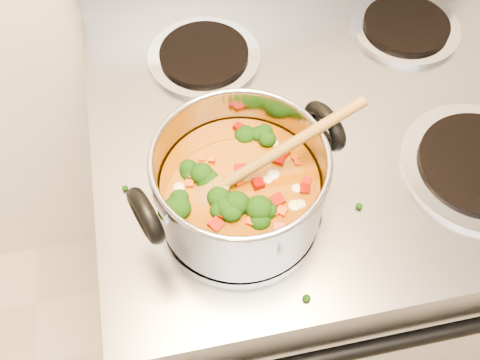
% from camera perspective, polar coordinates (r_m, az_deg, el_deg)
% --- Properties ---
extents(electric_range, '(0.78, 0.70, 1.08)m').
position_cam_1_polar(electric_range, '(1.27, 6.78, -5.69)').
color(electric_range, gray).
rests_on(electric_range, ground).
extents(stockpot, '(0.29, 0.23, 0.14)m').
position_cam_1_polar(stockpot, '(0.70, -0.00, -0.74)').
color(stockpot, '#9999A0').
rests_on(stockpot, electric_range).
extents(wooden_spoon, '(0.25, 0.08, 0.11)m').
position_cam_1_polar(wooden_spoon, '(0.68, 0.78, 1.02)').
color(wooden_spoon, olive).
rests_on(wooden_spoon, stockpot).
extents(cooktop_crumbs, '(0.28, 0.31, 0.01)m').
position_cam_1_polar(cooktop_crumbs, '(0.76, 3.83, -4.66)').
color(cooktop_crumbs, black).
rests_on(cooktop_crumbs, electric_range).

